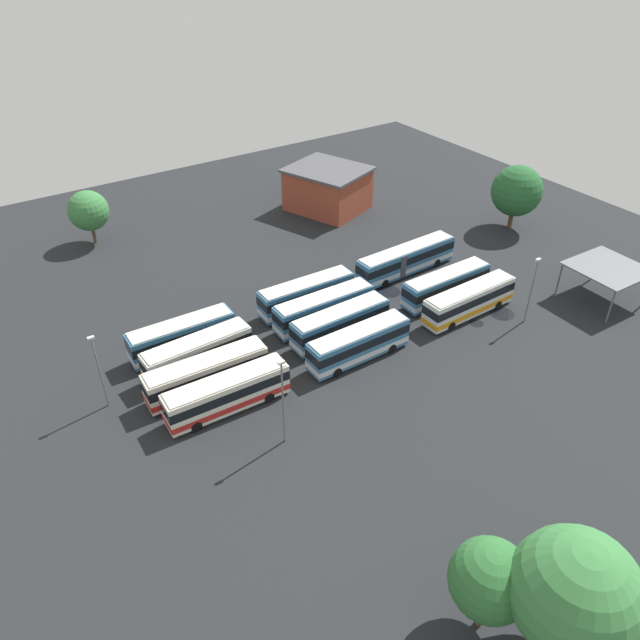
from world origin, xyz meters
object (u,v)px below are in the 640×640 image
(bus_row1_slot2, at_px, (324,308))
(tree_east_edge, at_px, (490,580))
(bus_row1_slot3, at_px, (307,294))
(depot_building, at_px, (328,189))
(lamp_post_far_corner, at_px, (283,399))
(bus_row1_slot1, at_px, (340,323))
(lamp_post_mid_lot, at_px, (532,288))
(bus_row0_slot1, at_px, (207,374))
(bus_row0_slot0, at_px, (227,393))
(tree_northeast, at_px, (88,211))
(bus_row1_slot0, at_px, (359,344))
(bus_row2_slot3, at_px, (406,260))
(bus_row2_slot1, at_px, (446,285))
(maintenance_shelter, at_px, (608,269))
(tree_north_edge, at_px, (517,191))
(tree_west_edge, at_px, (575,594))
(tree_south_edge, at_px, (515,192))
(bus_row2_slot0, at_px, (469,300))
(lamp_post_by_building, at_px, (99,369))
(bus_row0_slot2, at_px, (198,353))

(bus_row1_slot2, height_order, tree_east_edge, tree_east_edge)
(bus_row1_slot3, xyz_separation_m, depot_building, (17.05, 20.77, 1.29))
(lamp_post_far_corner, bearing_deg, bus_row1_slot3, 51.96)
(bus_row1_slot1, relative_size, lamp_post_mid_lot, 1.42)
(bus_row0_slot1, relative_size, bus_row1_slot1, 1.06)
(bus_row0_slot0, xyz_separation_m, tree_northeast, (-0.13, 38.77, 2.78))
(lamp_post_far_corner, bearing_deg, bus_row1_slot0, 25.24)
(bus_row0_slot0, bearing_deg, tree_northeast, 90.20)
(bus_row1_slot1, height_order, tree_northeast, tree_northeast)
(bus_row2_slot3, bearing_deg, bus_row2_slot1, -90.65)
(bus_row1_slot3, bearing_deg, tree_east_edge, -106.24)
(bus_row1_slot0, distance_m, maintenance_shelter, 30.31)
(bus_row2_slot3, bearing_deg, tree_north_edge, 3.83)
(bus_row0_slot0, xyz_separation_m, tree_west_edge, (6.54, -30.10, 4.24))
(bus_row2_slot1, xyz_separation_m, tree_south_edge, (20.54, 8.78, 3.36))
(bus_row2_slot0, distance_m, tree_south_edge, 24.42)
(bus_row0_slot1, distance_m, tree_west_edge, 34.48)
(bus_row1_slot0, relative_size, tree_northeast, 1.52)
(maintenance_shelter, distance_m, tree_west_edge, 43.51)
(lamp_post_by_building, bearing_deg, tree_west_edge, -67.16)
(maintenance_shelter, relative_size, tree_north_edge, 0.86)
(bus_row0_slot0, distance_m, tree_east_edge, 26.91)
(bus_row1_slot1, height_order, bus_row1_slot2, same)
(bus_row0_slot0, height_order, bus_row1_slot3, same)
(bus_row2_slot0, bearing_deg, bus_row2_slot3, 88.78)
(bus_row1_slot3, xyz_separation_m, bus_row2_slot1, (14.11, -7.16, 0.00))
(lamp_post_mid_lot, height_order, tree_north_edge, tree_north_edge)
(bus_row1_slot2, bearing_deg, tree_north_edge, 7.71)
(bus_row0_slot1, xyz_separation_m, tree_north_edge, (49.48, 7.70, 3.64))
(bus_row0_slot2, distance_m, bus_row1_slot3, 14.73)
(bus_row2_slot1, height_order, lamp_post_by_building, lamp_post_by_building)
(bus_row0_slot0, distance_m, depot_building, 44.11)
(bus_row0_slot1, distance_m, bus_row2_slot3, 29.89)
(lamp_post_mid_lot, distance_m, tree_south_edge, 23.71)
(tree_northeast, distance_m, tree_east_edge, 65.35)
(bus_row1_slot0, bearing_deg, bus_row0_slot1, 164.24)
(bus_row0_slot2, height_order, bus_row1_slot0, same)
(bus_row1_slot2, distance_m, bus_row1_slot3, 3.40)
(bus_row2_slot3, distance_m, tree_north_edge, 20.63)
(bus_row1_slot1, xyz_separation_m, lamp_post_mid_lot, (18.27, -8.68, 2.45))
(maintenance_shelter, height_order, tree_west_edge, tree_west_edge)
(bus_row0_slot0, relative_size, lamp_post_by_building, 1.49)
(bus_row2_slot0, distance_m, tree_northeast, 49.19)
(bus_row1_slot1, relative_size, tree_south_edge, 1.31)
(bus_row1_slot3, bearing_deg, bus_row0_slot1, -156.83)
(bus_row1_slot3, distance_m, bus_row2_slot0, 17.70)
(bus_row2_slot1, height_order, tree_east_edge, tree_east_edge)
(bus_row1_slot3, relative_size, bus_row2_slot1, 1.00)
(bus_row0_slot0, bearing_deg, tree_east_edge, -81.19)
(tree_northeast, height_order, tree_west_edge, tree_west_edge)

